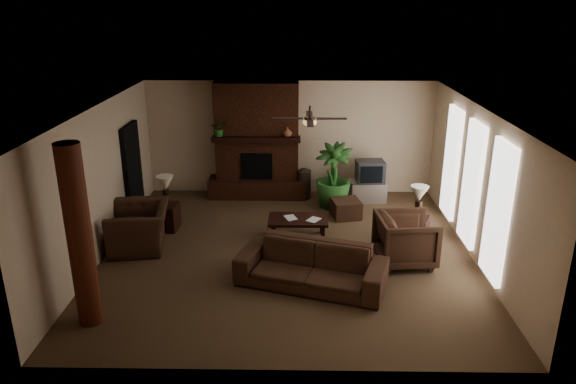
{
  "coord_description": "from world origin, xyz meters",
  "views": [
    {
      "loc": [
        0.17,
        -9.36,
        4.63
      ],
      "look_at": [
        0.0,
        0.4,
        1.1
      ],
      "focal_mm": 33.4,
      "sensor_mm": 36.0,
      "label": 1
    }
  ],
  "objects_px": {
    "sofa": "(311,259)",
    "ottoman": "(346,209)",
    "armchair_right": "(406,237)",
    "lamp_right": "(419,196)",
    "side_table_right": "(414,230)",
    "lamp_left": "(165,185)",
    "log_column": "(80,237)",
    "floor_vase": "(304,181)",
    "floor_plant": "(333,189)",
    "tv_stand": "(367,191)",
    "side_table_left": "(166,217)",
    "armchair_left": "(139,220)",
    "coffee_table": "(298,221)"
  },
  "relations": [
    {
      "from": "coffee_table",
      "to": "tv_stand",
      "type": "distance_m",
      "value": 2.74
    },
    {
      "from": "log_column",
      "to": "floor_vase",
      "type": "xyz_separation_m",
      "value": [
        3.29,
        5.41,
        -0.97
      ]
    },
    {
      "from": "armchair_left",
      "to": "floor_vase",
      "type": "distance_m",
      "value": 4.3
    },
    {
      "from": "log_column",
      "to": "armchair_left",
      "type": "bearing_deg",
      "value": 89.06
    },
    {
      "from": "coffee_table",
      "to": "floor_vase",
      "type": "bearing_deg",
      "value": 86.44
    },
    {
      "from": "ottoman",
      "to": "lamp_right",
      "type": "relative_size",
      "value": 0.92
    },
    {
      "from": "armchair_left",
      "to": "tv_stand",
      "type": "xyz_separation_m",
      "value": [
        4.79,
        2.65,
        -0.32
      ]
    },
    {
      "from": "armchair_right",
      "to": "ottoman",
      "type": "relative_size",
      "value": 1.72
    },
    {
      "from": "log_column",
      "to": "floor_vase",
      "type": "distance_m",
      "value": 6.41
    },
    {
      "from": "sofa",
      "to": "armchair_left",
      "type": "relative_size",
      "value": 1.94
    },
    {
      "from": "armchair_left",
      "to": "lamp_left",
      "type": "distance_m",
      "value": 1.02
    },
    {
      "from": "side_table_right",
      "to": "lamp_left",
      "type": "bearing_deg",
      "value": 173.61
    },
    {
      "from": "lamp_right",
      "to": "log_column",
      "type": "bearing_deg",
      "value": -152.28
    },
    {
      "from": "ottoman",
      "to": "side_table_right",
      "type": "height_order",
      "value": "side_table_right"
    },
    {
      "from": "armchair_right",
      "to": "side_table_left",
      "type": "height_order",
      "value": "armchair_right"
    },
    {
      "from": "sofa",
      "to": "lamp_right",
      "type": "relative_size",
      "value": 3.85
    },
    {
      "from": "tv_stand",
      "to": "lamp_left",
      "type": "bearing_deg",
      "value": -163.26
    },
    {
      "from": "log_column",
      "to": "armchair_left",
      "type": "xyz_separation_m",
      "value": [
        0.04,
        2.6,
        -0.83
      ]
    },
    {
      "from": "lamp_left",
      "to": "side_table_right",
      "type": "relative_size",
      "value": 1.18
    },
    {
      "from": "floor_plant",
      "to": "lamp_left",
      "type": "relative_size",
      "value": 2.33
    },
    {
      "from": "coffee_table",
      "to": "lamp_right",
      "type": "height_order",
      "value": "lamp_right"
    },
    {
      "from": "sofa",
      "to": "tv_stand",
      "type": "relative_size",
      "value": 2.95
    },
    {
      "from": "armchair_right",
      "to": "lamp_right",
      "type": "relative_size",
      "value": 1.59
    },
    {
      "from": "armchair_right",
      "to": "log_column",
      "type": "bearing_deg",
      "value": 105.67
    },
    {
      "from": "sofa",
      "to": "lamp_right",
      "type": "bearing_deg",
      "value": 56.73
    },
    {
      "from": "ottoman",
      "to": "floor_vase",
      "type": "relative_size",
      "value": 0.78
    },
    {
      "from": "lamp_right",
      "to": "armchair_left",
      "type": "bearing_deg",
      "value": -176.85
    },
    {
      "from": "coffee_table",
      "to": "lamp_left",
      "type": "height_order",
      "value": "lamp_left"
    },
    {
      "from": "armchair_left",
      "to": "lamp_left",
      "type": "bearing_deg",
      "value": 147.67
    },
    {
      "from": "lamp_right",
      "to": "sofa",
      "type": "bearing_deg",
      "value": -140.94
    },
    {
      "from": "side_table_right",
      "to": "tv_stand",
      "type": "bearing_deg",
      "value": 105.13
    },
    {
      "from": "sofa",
      "to": "lamp_right",
      "type": "distance_m",
      "value": 2.81
    },
    {
      "from": "log_column",
      "to": "coffee_table",
      "type": "distance_m",
      "value": 4.53
    },
    {
      "from": "coffee_table",
      "to": "floor_plant",
      "type": "bearing_deg",
      "value": 65.44
    },
    {
      "from": "armchair_left",
      "to": "lamp_left",
      "type": "height_order",
      "value": "lamp_left"
    },
    {
      "from": "lamp_right",
      "to": "ottoman",
      "type": "bearing_deg",
      "value": 134.44
    },
    {
      "from": "tv_stand",
      "to": "lamp_left",
      "type": "distance_m",
      "value": 4.84
    },
    {
      "from": "side_table_left",
      "to": "log_column",
      "type": "bearing_deg",
      "value": -95.67
    },
    {
      "from": "log_column",
      "to": "side_table_left",
      "type": "height_order",
      "value": "log_column"
    },
    {
      "from": "coffee_table",
      "to": "lamp_right",
      "type": "bearing_deg",
      "value": -4.48
    },
    {
      "from": "side_table_left",
      "to": "tv_stand",
      "type": "bearing_deg",
      "value": 21.45
    },
    {
      "from": "log_column",
      "to": "lamp_left",
      "type": "xyz_separation_m",
      "value": [
        0.4,
        3.44,
        -0.4
      ]
    },
    {
      "from": "coffee_table",
      "to": "ottoman",
      "type": "height_order",
      "value": "coffee_table"
    },
    {
      "from": "coffee_table",
      "to": "armchair_right",
      "type": "bearing_deg",
      "value": -28.5
    },
    {
      "from": "ottoman",
      "to": "floor_plant",
      "type": "height_order",
      "value": "floor_plant"
    },
    {
      "from": "floor_vase",
      "to": "side_table_right",
      "type": "relative_size",
      "value": 1.4
    },
    {
      "from": "sofa",
      "to": "ottoman",
      "type": "distance_m",
      "value": 3.19
    },
    {
      "from": "tv_stand",
      "to": "side_table_left",
      "type": "bearing_deg",
      "value": -163.95
    },
    {
      "from": "sofa",
      "to": "ottoman",
      "type": "height_order",
      "value": "sofa"
    },
    {
      "from": "floor_plant",
      "to": "side_table_left",
      "type": "distance_m",
      "value": 3.88
    }
  ]
}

